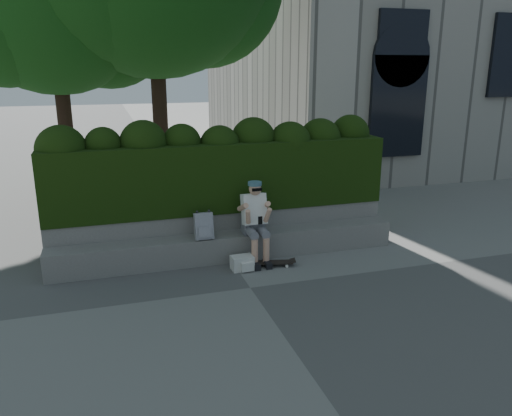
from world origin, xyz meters
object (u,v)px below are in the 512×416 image
object	(u,v)px
skateboard	(271,263)
person	(255,218)
backpack_plaid	(204,226)
backpack_ground	(242,263)

from	to	relation	value
skateboard	person	bearing A→B (deg)	131.08
person	backpack_plaid	size ratio (longest dim) A/B	3.11
backpack_plaid	person	bearing A→B (deg)	-5.28
person	backpack_plaid	world-z (taller)	person
person	backpack_ground	xyz separation A→B (m)	(-0.33, -0.34, -0.64)
skateboard	backpack_plaid	xyz separation A→B (m)	(-1.05, 0.43, 0.61)
person	backpack_ground	bearing A→B (deg)	-133.52
person	backpack_ground	distance (m)	0.80
skateboard	backpack_ground	bearing A→B (deg)	-166.67
person	backpack_plaid	bearing A→B (deg)	174.63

